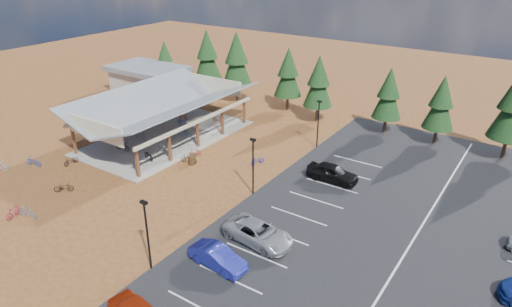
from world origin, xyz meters
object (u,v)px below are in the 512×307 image
bike_16 (189,159)px  car_4 (333,173)px  bike_pavilion (164,105)px  trash_bin_1 (193,158)px  bike_15 (194,152)px  car_2 (258,233)px  bike_0 (122,146)px  bike_3 (183,115)px  trash_bin_0 (192,160)px  bike_8 (71,161)px  bike_4 (149,155)px  bike_1 (141,134)px  bike_11 (14,211)px  bike_7 (218,119)px  lamp_post_2 (318,121)px  car_1 (218,257)px  lamp_post_1 (253,163)px  bike_10 (33,161)px  bike_13 (27,212)px  bike_5 (162,148)px  bike_14 (258,161)px  outbuilding (149,79)px  bike_12 (64,187)px  bike_6 (182,131)px

bike_16 → car_4: bearing=93.3°
bike_pavilion → trash_bin_1: 8.00m
bike_15 → car_2: (13.44, -8.53, 0.32)m
bike_0 → bike_3: bearing=0.1°
trash_bin_0 → bike_8: size_ratio=0.56×
bike_pavilion → bike_4: 6.72m
bike_pavilion → car_2: size_ratio=3.62×
bike_1 → car_4: 21.93m
bike_1 → bike_11: (3.64, -16.64, -0.03)m
bike_7 → bike_11: bike_7 is taller
bike_pavilion → bike_11: size_ratio=11.45×
lamp_post_2 → car_1: (3.57, -21.38, -2.24)m
lamp_post_1 → bike_10: (-20.66, -7.37, -2.49)m
bike_8 → bike_13: bike_13 is taller
bike_4 → car_2: car_2 is taller
bike_5 → bike_16: (3.69, -0.15, -0.19)m
bike_14 → outbuilding: bearing=175.8°
bike_10 → car_2: bearing=81.1°
bike_12 → bike_13: size_ratio=0.95×
bike_6 → bike_16: 7.43m
lamp_post_2 → bike_1: lamp_post_2 is taller
bike_1 → bike_7: 9.34m
lamp_post_1 → bike_12: 16.61m
trash_bin_1 → bike_3: size_ratio=0.50×
outbuilding → bike_3: size_ratio=6.14×
lamp_post_1 → car_1: size_ratio=1.21×
trash_bin_1 → car_2: bearing=-30.5°
trash_bin_0 → bike_6: (-5.93, 5.17, 0.09)m
outbuilding → car_2: outbuilding is taller
bike_3 → car_1: car_1 is taller
bike_3 → car_2: (21.62, -15.87, 0.15)m
bike_1 → bike_8: 8.30m
bike_5 → car_1: 19.36m
bike_5 → bike_6: size_ratio=1.07×
bike_13 → bike_12: bearing=-175.6°
bike_14 → lamp_post_2: bearing=86.6°
trash_bin_1 → bike_4: (-3.90, -2.12, 0.11)m
lamp_post_1 → bike_1: size_ratio=3.50×
bike_14 → bike_5: bearing=-142.0°
trash_bin_1 → bike_7: size_ratio=0.49×
trash_bin_1 → bike_5: bike_5 is taller
outbuilding → car_1: bearing=-37.9°
bike_11 → bike_15: (4.28, 16.43, -0.05)m
bike_7 → car_4: bearing=-99.7°
bike_0 → trash_bin_1: bearing=-81.3°
car_4 → bike_15: bearing=101.4°
bike_0 → bike_10: 8.44m
bike_14 → bike_15: bike_15 is taller
trash_bin_1 → bike_4: bearing=-151.5°
bike_3 → bike_13: (4.86, -23.27, -0.11)m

